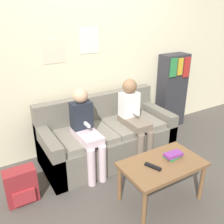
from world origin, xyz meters
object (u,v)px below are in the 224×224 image
Objects in this scene: couch at (107,137)px; coffee_table at (162,168)px; bookshelf at (172,91)px; person_left at (86,129)px; person_right at (134,116)px; backpack at (21,186)px; tv_remote at (153,167)px.

couch is 2.10× the size of coffee_table.
bookshelf reaches higher than couch.
coffee_table is 0.79× the size of person_left.
person_left reaches higher than coffee_table.
bookshelf reaches higher than person_right.
backpack is (-1.19, -0.31, -0.09)m from couch.
couch is 1.23m from backpack.
person_right is at bearing 44.36° from tv_remote.
couch is at bearing -167.80° from bookshelf.
coffee_table is 0.96m from person_left.
coffee_table is at bearing -61.81° from person_left.
person_right reaches higher than backpack.
person_left is at bearing -153.84° from couch.
tv_remote is (-0.07, -1.03, 0.19)m from couch.
person_right is 1.19m from bookshelf.
person_right is (0.68, 0.00, 0.01)m from person_left.
bookshelf is at bearing 44.83° from coffee_table.
bookshelf reaches higher than person_left.
bookshelf is (1.46, 1.33, 0.14)m from tv_remote.
person_right is 6.10× the size of tv_remote.
backpack is at bearing -166.60° from bookshelf.
person_right is at bearing 0.34° from person_left.
bookshelf is (1.77, 0.49, 0.02)m from person_left.
person_left reaches higher than couch.
person_left is at bearing 87.98° from tv_remote.
coffee_table is (0.07, -1.02, 0.12)m from couch.
backpack is (-2.58, -0.61, -0.42)m from bookshelf.
person_right is (0.23, 0.83, 0.20)m from coffee_table.
person_left is 1.83m from bookshelf.
bookshelf is at bearing 20.00° from tv_remote.
backpack is at bearing -171.00° from person_left.
couch reaches higher than coffee_table.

